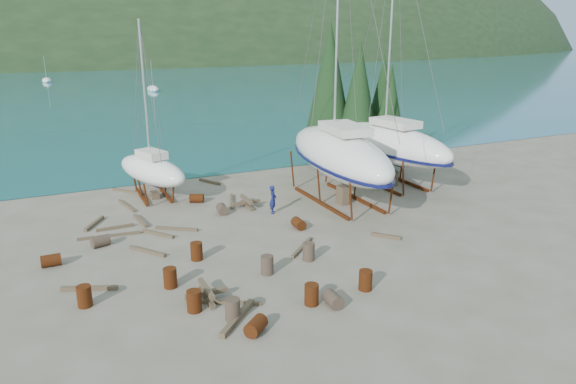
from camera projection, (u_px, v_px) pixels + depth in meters
name	position (u px, v px, depth m)	size (l,w,h in m)	color
ground	(277.00, 250.00, 26.03)	(600.00, 600.00, 0.00)	#5B5747
bay_water	(53.00, 53.00, 297.53)	(700.00, 700.00, 0.00)	#186478
far_hill	(52.00, 53.00, 301.85)	(800.00, 360.00, 110.00)	#1D3018
far_house_center	(3.00, 57.00, 180.67)	(6.60, 5.60, 5.60)	beige
far_house_right	(146.00, 55.00, 201.33)	(6.60, 5.60, 5.60)	beige
cypress_near_right	(359.00, 97.00, 39.83)	(3.60, 3.60, 10.00)	black
cypress_mid_right	(389.00, 111.00, 38.99)	(3.06, 3.06, 8.50)	black
cypress_back_left	(329.00, 84.00, 40.68)	(4.14, 4.14, 11.50)	black
cypress_far_right	(383.00, 101.00, 42.11)	(3.24, 3.24, 9.00)	black
moored_boat_mid	(153.00, 89.00, 99.00)	(2.00, 5.00, 6.05)	white
moored_boat_far	(47.00, 80.00, 117.42)	(2.00, 5.00, 6.05)	white
large_sailboat_near	(339.00, 153.00, 32.64)	(5.22, 13.06, 20.01)	white
large_sailboat_far	(389.00, 143.00, 36.85)	(4.65, 11.81, 18.19)	white
small_sailboat_shore	(152.00, 170.00, 33.98)	(4.47, 7.46, 11.39)	white
worker	(273.00, 199.00, 31.11)	(0.64, 0.42, 1.74)	#131953
drum_1	(333.00, 299.00, 20.55)	(0.58, 0.58, 0.88)	#2D2823
drum_2	(51.00, 260.00, 24.10)	(0.58, 0.58, 0.88)	#5F2B10
drum_3	(312.00, 294.00, 20.63)	(0.58, 0.58, 0.88)	#5F2B10
drum_4	(197.00, 198.00, 33.25)	(0.58, 0.58, 0.88)	#5F2B10
drum_5	(267.00, 265.00, 23.27)	(0.58, 0.58, 0.88)	#2D2823
drum_6	(299.00, 224.00, 28.80)	(0.58, 0.58, 0.88)	#5F2B10
drum_7	(365.00, 280.00, 21.83)	(0.58, 0.58, 0.88)	#5F2B10
drum_8	(84.00, 296.00, 20.49)	(0.58, 0.58, 0.88)	#5F2B10
drum_10	(170.00, 278.00, 22.05)	(0.58, 0.58, 0.88)	#5F2B10
drum_11	(222.00, 209.00, 31.19)	(0.58, 0.58, 0.88)	#2D2823
drum_12	(256.00, 326.00, 18.68)	(0.58, 0.58, 0.88)	#5F2B10
drum_13	(194.00, 301.00, 20.13)	(0.58, 0.58, 0.88)	#5F2B10
drum_14	(197.00, 251.00, 24.75)	(0.58, 0.58, 0.88)	#5F2B10
drum_15	(101.00, 241.00, 26.34)	(0.58, 0.58, 0.88)	#2D2823
drum_16	(233.00, 310.00, 19.50)	(0.58, 0.58, 0.88)	#2D2823
drum_17	(309.00, 252.00, 24.71)	(0.58, 0.58, 0.88)	#2D2823
timber_0	(127.00, 206.00, 32.50)	(0.14, 2.75, 0.14)	brown
timber_1	(386.00, 236.00, 27.52)	(0.19, 1.60, 0.19)	brown
timber_2	(94.00, 224.00, 29.36)	(0.19, 2.24, 0.19)	brown
timber_3	(224.00, 302.00, 20.76)	(0.15, 3.08, 0.15)	brown
timber_4	(158.00, 234.00, 27.87)	(0.17, 2.12, 0.17)	brown
timber_5	(302.00, 247.00, 26.09)	(0.16, 2.65, 0.16)	brown
timber_6	(210.00, 182.00, 37.69)	(0.19, 2.07, 0.19)	brown
timber_8	(140.00, 221.00, 29.81)	(0.19, 2.20, 0.19)	brown
timber_9	(128.00, 192.00, 35.41)	(0.15, 2.71, 0.15)	brown
timber_10	(232.00, 201.00, 33.33)	(0.16, 2.90, 0.16)	brown
timber_11	(177.00, 229.00, 28.62)	(0.15, 2.46, 0.15)	brown
timber_12	(147.00, 251.00, 25.63)	(0.17, 2.31, 0.17)	brown
timber_14	(89.00, 288.00, 21.87)	(0.18, 2.39, 0.18)	brown
timber_15	(109.00, 236.00, 27.64)	(0.15, 3.28, 0.15)	brown
timber_16	(238.00, 318.00, 19.55)	(0.23, 2.67, 0.23)	brown
timber_17	(115.00, 228.00, 28.79)	(0.16, 2.06, 0.16)	brown
timber_pile_fore	(207.00, 293.00, 21.03)	(1.80, 1.80, 0.60)	brown
timber_pile_aft	(247.00, 203.00, 32.37)	(1.80, 1.80, 0.60)	brown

